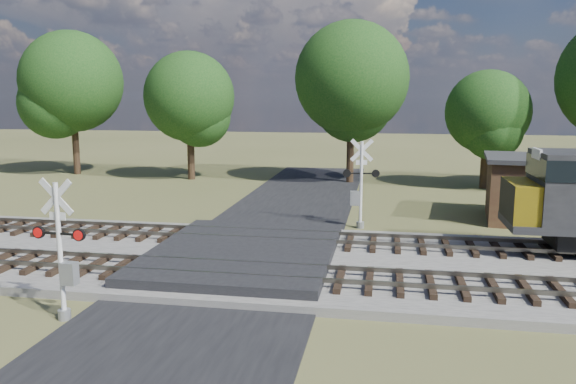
# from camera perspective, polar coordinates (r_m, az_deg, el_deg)

# --- Properties ---
(ground) EXTENTS (160.00, 160.00, 0.00)m
(ground) POSITION_cam_1_polar(r_m,az_deg,el_deg) (21.94, -4.85, -7.55)
(ground) COLOR #4D4F2A
(ground) RESTS_ON ground
(ballast_bed) EXTENTS (140.00, 10.00, 0.30)m
(ballast_bed) POSITION_cam_1_polar(r_m,az_deg,el_deg) (22.17, 21.62, -7.63)
(ballast_bed) COLOR gray
(ballast_bed) RESTS_ON ground
(road) EXTENTS (7.00, 60.00, 0.08)m
(road) POSITION_cam_1_polar(r_m,az_deg,el_deg) (21.93, -4.85, -7.45)
(road) COLOR black
(road) RESTS_ON ground
(crossing_panel) EXTENTS (7.00, 9.00, 0.62)m
(crossing_panel) POSITION_cam_1_polar(r_m,az_deg,el_deg) (22.31, -4.53, -6.40)
(crossing_panel) COLOR #262628
(crossing_panel) RESTS_ON ground
(track_near) EXTENTS (140.00, 2.60, 0.33)m
(track_near) POSITION_cam_1_polar(r_m,az_deg,el_deg) (19.36, 2.66, -8.61)
(track_near) COLOR black
(track_near) RESTS_ON ballast_bed
(track_far) EXTENTS (140.00, 2.60, 0.33)m
(track_far) POSITION_cam_1_polar(r_m,az_deg,el_deg) (24.13, 4.19, -4.91)
(track_far) COLOR black
(track_far) RESTS_ON ballast_bed
(crossing_signal_near) EXTENTS (1.70, 0.37, 4.21)m
(crossing_signal_near) POSITION_cam_1_polar(r_m,az_deg,el_deg) (17.59, -21.86, -6.65)
(crossing_signal_near) COLOR silver
(crossing_signal_near) RESTS_ON ground
(crossing_signal_far) EXTENTS (1.80, 0.41, 4.46)m
(crossing_signal_far) POSITION_cam_1_polar(r_m,az_deg,el_deg) (27.89, 7.23, 0.06)
(crossing_signal_far) COLOR silver
(crossing_signal_far) RESTS_ON ground
(equipment_shed) EXTENTS (5.62, 5.62, 3.43)m
(equipment_shed) POSITION_cam_1_polar(r_m,az_deg,el_deg) (31.93, 23.78, 0.31)
(equipment_shed) COLOR #44271D
(equipment_shed) RESTS_ON ground
(treeline) EXTENTS (79.41, 11.73, 11.98)m
(treeline) POSITION_cam_1_polar(r_m,az_deg,el_deg) (41.35, 9.02, 10.21)
(treeline) COLOR black
(treeline) RESTS_ON ground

